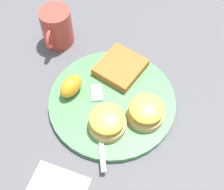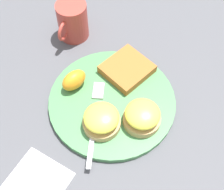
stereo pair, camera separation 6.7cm
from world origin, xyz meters
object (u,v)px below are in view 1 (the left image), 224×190
object	(u,v)px
sandwich_benedict_right	(146,111)
hashbrown_patty	(122,67)
sandwich_benedict_left	(107,121)
orange_wedge	(71,86)
cup	(57,27)
fork	(99,119)

from	to	relation	value
sandwich_benedict_right	hashbrown_patty	distance (m)	0.13
sandwich_benedict_left	hashbrown_patty	distance (m)	0.15
sandwich_benedict_right	orange_wedge	world-z (taller)	sandwich_benedict_right
hashbrown_patty	cup	world-z (taller)	cup
sandwich_benedict_right	fork	world-z (taller)	sandwich_benedict_right
sandwich_benedict_right	orange_wedge	xyz separation A→B (m)	(-0.02, -0.17, -0.00)
sandwich_benedict_left	sandwich_benedict_right	distance (m)	0.08
fork	cup	bearing A→B (deg)	-142.10
hashbrown_patty	sandwich_benedict_right	bearing A→B (deg)	34.60
hashbrown_patty	fork	size ratio (longest dim) A/B	0.51
sandwich_benedict_right	orange_wedge	bearing A→B (deg)	-97.87
sandwich_benedict_left	orange_wedge	distance (m)	0.12
orange_wedge	cup	bearing A→B (deg)	-151.34
hashbrown_patty	fork	world-z (taller)	hashbrown_patty
sandwich_benedict_left	orange_wedge	world-z (taller)	sandwich_benedict_left
sandwich_benedict_right	fork	distance (m)	0.10
sandwich_benedict_left	sandwich_benedict_right	size ratio (longest dim) A/B	1.00
sandwich_benedict_left	cup	world-z (taller)	cup
fork	sandwich_benedict_right	bearing A→B (deg)	108.15
cup	sandwich_benedict_right	bearing A→B (deg)	55.51
fork	cup	world-z (taller)	cup
sandwich_benedict_right	hashbrown_patty	bearing A→B (deg)	-145.40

